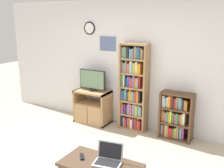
% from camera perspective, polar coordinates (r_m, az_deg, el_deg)
% --- Properties ---
extents(wall_back, '(6.77, 0.09, 2.60)m').
position_cam_1_polar(wall_back, '(5.34, 5.13, 4.10)').
color(wall_back, silver).
rests_on(wall_back, ground_plane).
extents(tv_stand, '(0.76, 0.45, 0.71)m').
position_cam_1_polar(tv_stand, '(5.74, -4.30, -4.93)').
color(tv_stand, tan).
rests_on(tv_stand, ground_plane).
extents(television, '(0.62, 0.18, 0.46)m').
position_cam_1_polar(television, '(5.61, -4.27, 0.82)').
color(television, black).
rests_on(television, tv_stand).
extents(bookshelf_tall, '(0.56, 0.26, 1.76)m').
position_cam_1_polar(bookshelf_tall, '(5.27, 4.73, -0.89)').
color(bookshelf_tall, '#9E754C').
rests_on(bookshelf_tall, ground_plane).
extents(bookshelf_short, '(0.61, 0.29, 0.90)m').
position_cam_1_polar(bookshelf_short, '(5.11, 13.65, -6.78)').
color(bookshelf_short, brown).
rests_on(bookshelf_short, ground_plane).
extents(coffee_table, '(1.03, 0.54, 0.44)m').
position_cam_1_polar(coffee_table, '(3.50, -2.54, -17.57)').
color(coffee_table, '#4C3828').
rests_on(coffee_table, ground_plane).
extents(laptop, '(0.39, 0.33, 0.25)m').
position_cam_1_polar(laptop, '(3.46, -0.76, -15.81)').
color(laptop, '#B7BABC').
rests_on(laptop, coffee_table).
extents(remote_far_from_laptop, '(0.14, 0.15, 0.02)m').
position_cam_1_polar(remote_far_from_laptop, '(3.62, -6.59, -15.39)').
color(remote_far_from_laptop, black).
rests_on(remote_far_from_laptop, coffee_table).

